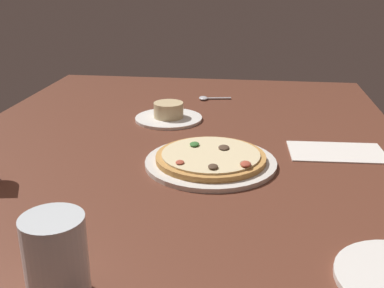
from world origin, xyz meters
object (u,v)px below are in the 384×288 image
object	(u,v)px
pizza_main	(211,160)
paper_menu	(337,152)
ramekin_on_saucer	(169,114)
spoon	(207,98)
water_glass	(57,263)

from	to	relation	value
pizza_main	paper_menu	world-z (taller)	pizza_main
paper_menu	ramekin_on_saucer	bearing A→B (deg)	62.77
paper_menu	spoon	world-z (taller)	spoon
paper_menu	spoon	bearing A→B (deg)	36.18
paper_menu	spoon	xyz separation A→B (cm)	(42.11, 33.85, 0.31)
paper_menu	spoon	distance (cm)	54.04
pizza_main	water_glass	size ratio (longest dim) A/B	2.44
ramekin_on_saucer	pizza_main	bearing A→B (deg)	-154.21
pizza_main	ramekin_on_saucer	distance (cm)	33.36
pizza_main	spoon	size ratio (longest dim) A/B	2.66
ramekin_on_saucer	water_glass	bearing A→B (deg)	179.67
paper_menu	pizza_main	bearing A→B (deg)	108.39
ramekin_on_saucer	paper_menu	bearing A→B (deg)	-114.61
ramekin_on_saucer	spoon	bearing A→B (deg)	-20.34
spoon	water_glass	bearing A→B (deg)	174.85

